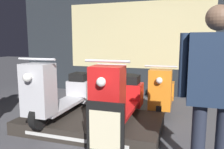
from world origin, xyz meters
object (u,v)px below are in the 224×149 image
object	(u,v)px
scooter_display_left	(61,92)
scooter_backrow_1	(163,91)
scooter_display_right	(120,97)
price_sign_board	(105,135)
scooter_backrow_0	(120,88)
person_right_browsing	(214,83)

from	to	relation	value
scooter_display_left	scooter_backrow_1	distance (m)	2.07
scooter_display_left	scooter_display_right	xyz separation A→B (m)	(0.99, 0.00, 0.00)
scooter_backrow_1	price_sign_board	distance (m)	2.37
scooter_backrow_0	person_right_browsing	world-z (taller)	person_right_browsing
scooter_backrow_0	person_right_browsing	distance (m)	2.86
scooter_display_right	scooter_backrow_1	distance (m)	1.52
scooter_display_right	scooter_backrow_0	world-z (taller)	scooter_display_right
scooter_backrow_1	person_right_browsing	xyz separation A→B (m)	(0.63, -2.33, 0.63)
scooter_display_right	person_right_browsing	bearing A→B (deg)	-38.76
scooter_backrow_0	person_right_browsing	size ratio (longest dim) A/B	1.02
scooter_backrow_0	scooter_backrow_1	world-z (taller)	same
scooter_backrow_0	scooter_backrow_1	size ratio (longest dim) A/B	1.00
scooter_backrow_0	person_right_browsing	bearing A→B (deg)	-56.62
scooter_backrow_0	person_right_browsing	xyz separation A→B (m)	(1.54, -2.33, 0.63)
scooter_display_left	scooter_backrow_0	distance (m)	1.55
scooter_display_left	person_right_browsing	bearing A→B (deg)	-23.20
person_right_browsing	scooter_display_right	bearing A→B (deg)	141.24
scooter_display_left	price_sign_board	size ratio (longest dim) A/B	2.32
scooter_backrow_0	price_sign_board	bearing A→B (deg)	-78.16
price_sign_board	scooter_display_left	bearing A→B (deg)	139.71
price_sign_board	scooter_backrow_1	bearing A→B (deg)	79.89
scooter_backrow_1	scooter_display_right	bearing A→B (deg)	-109.42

